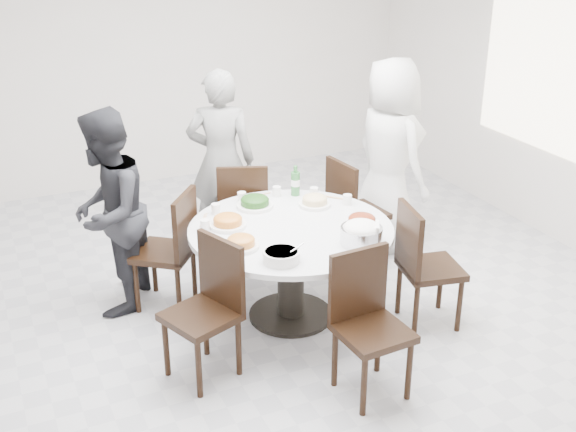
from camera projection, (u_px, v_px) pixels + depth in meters
name	position (u px, v px, depth m)	size (l,w,h in m)	color
floor	(256.00, 300.00, 5.77)	(6.00, 6.00, 0.01)	silver
wall_back	(148.00, 57.00, 7.72)	(6.00, 0.01, 2.80)	silver
wall_front	(548.00, 345.00, 2.71)	(6.00, 0.01, 2.80)	silver
wall_right	(569.00, 90.00, 6.34)	(0.01, 6.00, 2.80)	silver
window	(569.00, 79.00, 6.30)	(0.04, 2.20, 1.40)	white
dining_table	(291.00, 273.00, 5.40)	(1.50, 1.50, 0.75)	silver
chair_ne	(358.00, 211.00, 6.23)	(0.42, 0.42, 0.95)	black
chair_n	(243.00, 212.00, 6.21)	(0.42, 0.42, 0.95)	black
chair_nw	(164.00, 250.00, 5.53)	(0.42, 0.42, 0.95)	black
chair_sw	(200.00, 313.00, 4.68)	(0.42, 0.42, 0.95)	black
chair_s	(373.00, 329.00, 4.51)	(0.42, 0.42, 0.95)	black
chair_se	(431.00, 266.00, 5.29)	(0.42, 0.42, 0.95)	black
diner_right	(390.00, 155.00, 6.39)	(0.84, 0.55, 1.73)	silver
diner_middle	(221.00, 161.00, 6.37)	(0.60, 0.39, 1.65)	black
diner_left	(108.00, 213.00, 5.38)	(0.77, 0.60, 1.59)	black
dish_greens	(255.00, 203.00, 5.58)	(0.28, 0.28, 0.07)	white
dish_pale	(315.00, 202.00, 5.60)	(0.25, 0.25, 0.07)	white
dish_orange	(228.00, 222.00, 5.24)	(0.27, 0.27, 0.07)	white
dish_redbrown	(362.00, 222.00, 5.25)	(0.26, 0.26, 0.06)	white
dish_tofu	(241.00, 244.00, 4.92)	(0.25, 0.25, 0.06)	white
rice_bowl	(361.00, 235.00, 4.97)	(0.29, 0.29, 0.12)	silver
soup_bowl	(281.00, 256.00, 4.74)	(0.25, 0.25, 0.08)	white
beverage_bottle	(295.00, 181.00, 5.78)	(0.07, 0.07, 0.25)	#2A6B31
tea_cups	(257.00, 192.00, 5.77)	(0.07, 0.07, 0.08)	white
chopsticks	(256.00, 196.00, 5.78)	(0.24, 0.04, 0.01)	tan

